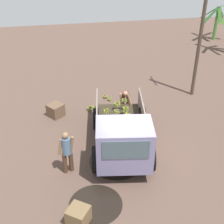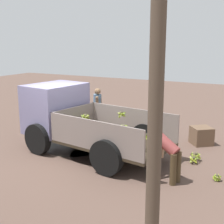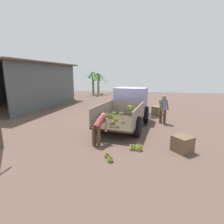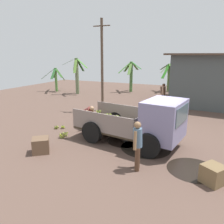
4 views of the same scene
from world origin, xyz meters
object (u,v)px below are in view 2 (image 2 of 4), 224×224
object	(u,v)px
wooden_crate_1	(47,118)
banana_bunch_on_ground_1	(196,156)
banana_bunch_on_ground_0	(194,160)
person_worker_loading	(167,152)
banana_bunch_on_ground_3	(217,177)
wooden_crate_0	(201,136)
utility_pole	(157,72)
cargo_truck	(68,116)
person_foreground_visitor	(97,108)

from	to	relation	value
wooden_crate_1	banana_bunch_on_ground_1	bearing A→B (deg)	170.47
banana_bunch_on_ground_0	banana_bunch_on_ground_1	size ratio (longest dim) A/B	0.84
person_worker_loading	banana_bunch_on_ground_1	distance (m)	1.73
banana_bunch_on_ground_3	wooden_crate_0	size ratio (longest dim) A/B	0.35
utility_pole	person_worker_loading	bearing A→B (deg)	-74.69
person_worker_loading	wooden_crate_1	distance (m)	6.43
banana_bunch_on_ground_1	wooden_crate_0	size ratio (longest dim) A/B	0.50
banana_bunch_on_ground_0	banana_bunch_on_ground_3	world-z (taller)	banana_bunch_on_ground_0
cargo_truck	utility_pole	xyz separation A→B (m)	(-4.48, 4.50, 1.94)
cargo_truck	wooden_crate_1	size ratio (longest dim) A/B	8.14
wooden_crate_1	cargo_truck	bearing A→B (deg)	143.06
person_foreground_visitor	banana_bunch_on_ground_0	distance (m)	4.24
banana_bunch_on_ground_0	banana_bunch_on_ground_1	bearing A→B (deg)	-89.64
wooden_crate_0	wooden_crate_1	world-z (taller)	wooden_crate_0
person_worker_loading	wooden_crate_1	xyz separation A→B (m)	(5.85, -2.63, -0.45)
utility_pole	banana_bunch_on_ground_0	world-z (taller)	utility_pole
person_worker_loading	wooden_crate_0	distance (m)	3.17
utility_pole	wooden_crate_0	distance (m)	7.35
cargo_truck	banana_bunch_on_ground_3	world-z (taller)	cargo_truck
person_foreground_visitor	person_worker_loading	size ratio (longest dim) A/B	1.34
utility_pole	person_foreground_visitor	world-z (taller)	utility_pole
person_worker_loading	wooden_crate_1	size ratio (longest dim) A/B	2.10
wooden_crate_1	banana_bunch_on_ground_0	bearing A→B (deg)	168.27
cargo_truck	wooden_crate_1	xyz separation A→B (m)	(2.37, -1.78, -0.75)
banana_bunch_on_ground_1	banana_bunch_on_ground_0	bearing A→B (deg)	90.36
person_foreground_visitor	banana_bunch_on_ground_1	distance (m)	4.16
person_worker_loading	wooden_crate_0	xyz separation A→B (m)	(-0.12, -3.14, -0.45)
banana_bunch_on_ground_0	wooden_crate_1	distance (m)	6.31
wooden_crate_0	utility_pole	bearing A→B (deg)	97.35
banana_bunch_on_ground_3	wooden_crate_1	xyz separation A→B (m)	(6.93, -2.09, 0.18)
wooden_crate_1	utility_pole	bearing A→B (deg)	137.48
utility_pole	banana_bunch_on_ground_3	bearing A→B (deg)	-91.11
person_foreground_visitor	banana_bunch_on_ground_3	xyz separation A→B (m)	(-4.67, 2.25, -0.80)
cargo_truck	wooden_crate_0	xyz separation A→B (m)	(-3.61, -2.29, -0.74)
banana_bunch_on_ground_3	banana_bunch_on_ground_1	bearing A→B (deg)	-54.08
utility_pole	banana_bunch_on_ground_0	size ratio (longest dim) A/B	23.00
cargo_truck	wooden_crate_1	distance (m)	3.06
banana_bunch_on_ground_1	wooden_crate_1	bearing A→B (deg)	-9.53
banana_bunch_on_ground_0	cargo_truck	bearing A→B (deg)	7.48
person_foreground_visitor	wooden_crate_1	xyz separation A→B (m)	(2.26, 0.17, -0.62)
person_foreground_visitor	person_worker_loading	distance (m)	4.56
person_foreground_visitor	wooden_crate_1	bearing A→B (deg)	170.23
cargo_truck	utility_pole	size ratio (longest dim) A/B	0.81
cargo_truck	wooden_crate_0	size ratio (longest dim) A/B	7.75
person_worker_loading	wooden_crate_0	world-z (taller)	person_worker_loading
person_foreground_visitor	wooden_crate_0	size ratio (longest dim) A/B	2.69
person_worker_loading	banana_bunch_on_ground_0	size ratio (longest dim) A/B	4.81
banana_bunch_on_ground_1	wooden_crate_0	bearing A→B (deg)	-82.72
banana_bunch_on_ground_3	cargo_truck	bearing A→B (deg)	-3.83
wooden_crate_0	cargo_truck	bearing A→B (deg)	32.39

